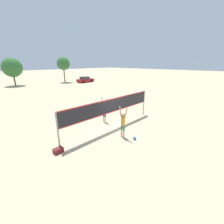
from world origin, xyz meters
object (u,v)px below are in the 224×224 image
object	(u,v)px
gear_bag	(58,150)
tree_left_cluster	(12,68)
player_spiker	(123,122)
player_blocker	(104,109)
volleyball	(135,138)
parked_car_near	(85,80)
volleyball_net	(112,107)
tree_right_cluster	(63,64)

from	to	relation	value
gear_bag	tree_left_cluster	xyz separation A→B (m)	(5.70, 31.20, 3.72)
player_spiker	player_blocker	world-z (taller)	player_spiker
player_blocker	gear_bag	world-z (taller)	player_blocker
player_spiker	volleyball	world-z (taller)	player_spiker
parked_car_near	player_spiker	bearing A→B (deg)	-124.83
player_spiker	parked_car_near	distance (m)	30.86
player_spiker	gear_bag	bearing A→B (deg)	70.74
volleyball_net	parked_car_near	bearing A→B (deg)	58.11
volleyball_net	parked_car_near	size ratio (longest dim) A/B	1.99
player_spiker	player_blocker	bearing A→B (deg)	-18.94
parked_car_near	tree_right_cluster	world-z (taller)	tree_right_cluster
tree_left_cluster	volleyball	bearing A→B (deg)	-92.38
player_spiker	volleyball	bearing A→B (deg)	-161.16
volleyball_net	parked_car_near	world-z (taller)	volleyball_net
volleyball_net	tree_right_cluster	size ratio (longest dim) A/B	1.44
volleyball	gear_bag	xyz separation A→B (m)	(-4.31, 2.23, 0.04)
volleyball_net	player_blocker	distance (m)	1.46
volleyball	player_spiker	bearing A→B (deg)	108.84
gear_bag	tree_left_cluster	distance (m)	31.94
gear_bag	parked_car_near	size ratio (longest dim) A/B	0.12
volleyball	tree_right_cluster	size ratio (longest dim) A/B	0.03
player_spiker	volleyball	xyz separation A→B (m)	(0.28, -0.82, -1.05)
volleyball	tree_left_cluster	world-z (taller)	tree_left_cluster
tree_left_cluster	tree_right_cluster	xyz separation A→B (m)	(10.74, -2.32, 0.75)
player_blocker	gear_bag	xyz separation A→B (m)	(-5.04, -1.54, -1.01)
player_blocker	gear_bag	distance (m)	5.37
tree_right_cluster	player_spiker	bearing A→B (deg)	-112.28
player_blocker	tree_left_cluster	xyz separation A→B (m)	(0.66, 29.66, 2.71)
volleyball	parked_car_near	bearing A→B (deg)	59.95
tree_right_cluster	volleyball_net	bearing A→B (deg)	-112.36
parked_car_near	tree_left_cluster	xyz separation A→B (m)	(-14.35, 6.24, 3.22)
player_spiker	tree_left_cluster	xyz separation A→B (m)	(1.67, 32.61, 2.71)
volleyball_net	player_spiker	xyz separation A→B (m)	(-0.63, -1.65, -0.56)
tree_left_cluster	tree_right_cluster	size ratio (longest dim) A/B	0.95
tree_right_cluster	parked_car_near	bearing A→B (deg)	-47.34
player_blocker	tree_right_cluster	distance (m)	29.82
tree_left_cluster	player_spiker	bearing A→B (deg)	-92.93
parked_car_near	volleyball_net	bearing A→B (deg)	-125.45
player_spiker	tree_left_cluster	distance (m)	32.77
player_blocker	tree_right_cluster	bearing A→B (deg)	157.37
parked_car_near	tree_left_cluster	bearing A→B (deg)	152.95
gear_bag	parked_car_near	xyz separation A→B (m)	(20.05, 24.97, 0.50)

